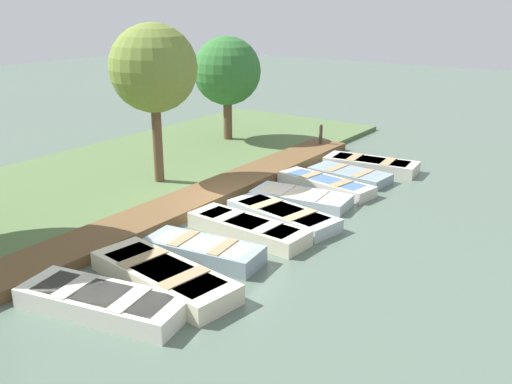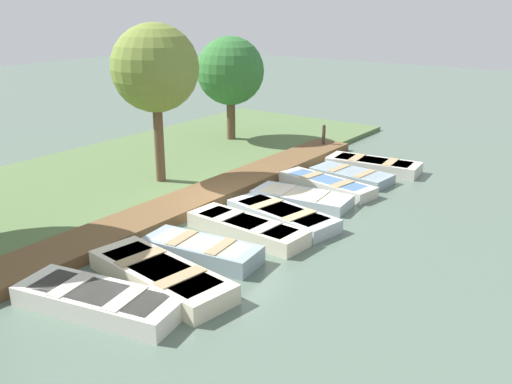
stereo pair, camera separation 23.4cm
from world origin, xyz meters
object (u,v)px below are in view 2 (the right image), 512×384
Objects in this scene: rowboat_4 at (282,215)px; rowboat_0 at (99,300)px; rowboat_1 at (160,275)px; rowboat_8 at (373,165)px; rowboat_7 at (351,175)px; park_tree_left at (155,69)px; rowboat_2 at (201,250)px; park_tree_center at (230,71)px; mooring_post_far at (324,137)px; rowboat_3 at (247,228)px; rowboat_6 at (327,184)px; rowboat_5 at (302,198)px.

rowboat_0 is at bearing -82.40° from rowboat_4.
rowboat_1 is 1.12× the size of rowboat_8.
park_tree_left reaches higher than rowboat_7.
rowboat_2 is (-0.15, 1.47, -0.00)m from rowboat_1.
rowboat_1 is at bearing -58.50° from park_tree_center.
park_tree_center is at bearing 147.40° from rowboat_4.
park_tree_center reaches higher than mooring_post_far.
rowboat_2 is 0.85× the size of rowboat_4.
park_tree_center reaches higher than rowboat_0.
rowboat_3 is 0.98× the size of rowboat_4.
mooring_post_far reaches higher than rowboat_2.
park_tree_left is (-4.90, 0.36, 3.52)m from rowboat_4.
park_tree_left reaches higher than rowboat_2.
mooring_post_far is at bearing 89.00° from rowboat_0.
rowboat_7 is (-0.21, 4.49, -0.02)m from rowboat_4.
park_tree_left is at bearing -105.90° from mooring_post_far.
rowboat_7 is (-0.02, 5.83, -0.04)m from rowboat_3.
rowboat_2 is at bearing 103.66° from rowboat_1.
rowboat_3 is 10.38m from park_tree_center.
rowboat_4 is 1.01× the size of rowboat_6.
park_tree_center is at bearing 169.57° from rowboat_7.
rowboat_8 is (0.27, 2.83, 0.02)m from rowboat_6.
rowboat_1 reaches higher than rowboat_7.
rowboat_4 is 4.49m from rowboat_7.
rowboat_6 is (-0.18, 4.45, -0.03)m from rowboat_3.
rowboat_7 is at bearing -100.41° from rowboat_8.
park_tree_left is (-4.83, 4.88, 3.48)m from rowboat_1.
rowboat_8 is 8.15m from park_tree_left.
rowboat_4 is (0.07, 4.52, -0.04)m from rowboat_1.
rowboat_8 is (0.09, 7.28, -0.00)m from rowboat_3.
mooring_post_far is (-2.68, 10.42, 0.31)m from rowboat_2.
mooring_post_far is 4.62m from park_tree_center.
rowboat_1 is 4.52m from rowboat_4.
mooring_post_far is at bearing 122.04° from rowboat_4.
park_tree_center is (-3.78, -1.10, 2.42)m from mooring_post_far.
rowboat_8 is 7.14m from park_tree_center.
park_tree_left is at bearing -172.04° from rowboat_5.
rowboat_3 is at bearing -87.40° from rowboat_4.
rowboat_0 reaches higher than rowboat_8.
rowboat_6 is at bearing 107.38° from rowboat_4.
rowboat_2 is (0.08, 2.90, 0.00)m from rowboat_0.
rowboat_1 is at bearing -45.29° from park_tree_left.
park_tree_left reaches higher than park_tree_center.
rowboat_0 is 1.45m from rowboat_1.
rowboat_1 reaches higher than rowboat_5.
rowboat_6 is at bearing 78.38° from rowboat_0.
rowboat_8 reaches higher than rowboat_5.
rowboat_2 reaches higher than rowboat_5.
rowboat_8 is (0.13, 8.99, -0.01)m from rowboat_2.
rowboat_3 reaches higher than rowboat_5.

